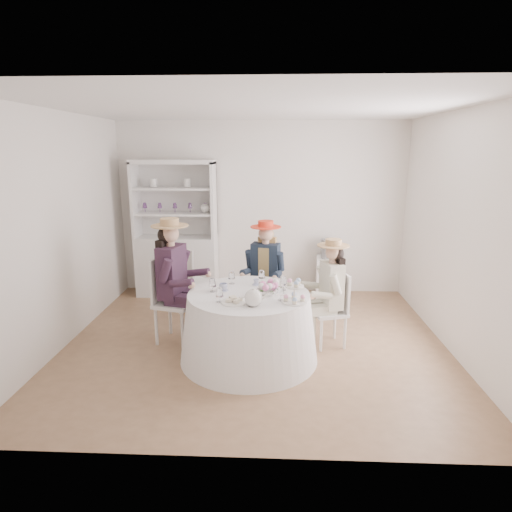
{
  "coord_description": "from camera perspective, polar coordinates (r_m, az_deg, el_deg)",
  "views": [
    {
      "loc": [
        0.21,
        -4.76,
        2.26
      ],
      "look_at": [
        0.0,
        0.1,
        1.05
      ],
      "focal_mm": 30.0,
      "sensor_mm": 36.0,
      "label": 1
    }
  ],
  "objects": [
    {
      "name": "table_teapot",
      "position": [
        4.24,
        -0.3,
        -5.6
      ],
      "size": [
        0.25,
        0.18,
        0.19
      ],
      "rotation": [
        0.0,
        0.0,
        0.16
      ],
      "color": "white",
      "rests_on": "tea_table"
    },
    {
      "name": "wall_front",
      "position": [
        2.91,
        -1.83,
        -4.23
      ],
      "size": [
        4.5,
        0.0,
        4.5
      ],
      "primitive_type": "plane",
      "rotation": [
        -1.57,
        0.0,
        0.0
      ],
      "color": "white",
      "rests_on": "ground"
    },
    {
      "name": "sandwich_plate",
      "position": [
        4.35,
        -2.95,
        -6.05
      ],
      "size": [
        0.26,
        0.26,
        0.06
      ],
      "rotation": [
        0.0,
        0.0,
        0.18
      ],
      "color": "white",
      "rests_on": "tea_table"
    },
    {
      "name": "spare_chair",
      "position": [
        5.98,
        -8.65,
        -3.06
      ],
      "size": [
        0.57,
        0.57,
        0.98
      ],
      "rotation": [
        0.0,
        0.0,
        2.44
      ],
      "color": "silver",
      "rests_on": "ground"
    },
    {
      "name": "wall_back",
      "position": [
        6.82,
        0.71,
        6.3
      ],
      "size": [
        4.5,
        0.0,
        4.5
      ],
      "primitive_type": "plane",
      "rotation": [
        1.57,
        0.0,
        0.0
      ],
      "color": "white",
      "rests_on": "ground"
    },
    {
      "name": "hutch",
      "position": [
        6.87,
        -10.47,
        1.05
      ],
      "size": [
        1.28,
        0.55,
        2.12
      ],
      "rotation": [
        0.0,
        0.0,
        -0.07
      ],
      "color": "silver",
      "rests_on": "ground"
    },
    {
      "name": "flower_bowl",
      "position": [
        4.57,
        1.39,
        -4.89
      ],
      "size": [
        0.21,
        0.21,
        0.05
      ],
      "primitive_type": "imported",
      "rotation": [
        0.0,
        0.0,
        -0.0
      ],
      "color": "white",
      "rests_on": "tea_table"
    },
    {
      "name": "guest_right",
      "position": [
        5.01,
        9.8,
        -4.07
      ],
      "size": [
        0.52,
        0.49,
        1.29
      ],
      "rotation": [
        0.0,
        0.0,
        -1.3
      ],
      "color": "silver",
      "rests_on": "ground"
    },
    {
      "name": "hatbox",
      "position": [
        6.69,
        9.9,
        0.96
      ],
      "size": [
        0.35,
        0.35,
        0.29
      ],
      "primitive_type": "cylinder",
      "rotation": [
        0.0,
        0.0,
        0.22
      ],
      "color": "black",
      "rests_on": "side_table"
    },
    {
      "name": "wall_left",
      "position": [
        5.44,
        -24.52,
        3.07
      ],
      "size": [
        0.0,
        4.5,
        4.5
      ],
      "primitive_type": "plane",
      "rotation": [
        1.57,
        0.0,
        1.57
      ],
      "color": "white",
      "rests_on": "ground"
    },
    {
      "name": "stemware_set",
      "position": [
        4.6,
        -0.98,
        -4.11
      ],
      "size": [
        0.85,
        0.85,
        0.15
      ],
      "color": "white",
      "rests_on": "tea_table"
    },
    {
      "name": "cupcake_stand",
      "position": [
        4.35,
        5.15,
        -5.08
      ],
      "size": [
        0.25,
        0.25,
        0.24
      ],
      "rotation": [
        0.0,
        0.0,
        0.38
      ],
      "color": "white",
      "rests_on": "tea_table"
    },
    {
      "name": "teacup_a",
      "position": [
        4.71,
        -4.37,
        -4.21
      ],
      "size": [
        0.1,
        0.1,
        0.07
      ],
      "primitive_type": "imported",
      "rotation": [
        0.0,
        0.0,
        -0.06
      ],
      "color": "white",
      "rests_on": "tea_table"
    },
    {
      "name": "ceiling",
      "position": [
        4.78,
        -0.06,
        19.25
      ],
      "size": [
        4.5,
        4.5,
        0.0
      ],
      "primitive_type": "plane",
      "rotation": [
        3.14,
        0.0,
        0.0
      ],
      "color": "white",
      "rests_on": "wall_back"
    },
    {
      "name": "tea_table",
      "position": [
        4.76,
        -0.96,
        -9.34
      ],
      "size": [
        1.52,
        1.52,
        0.76
      ],
      "rotation": [
        0.0,
        0.0,
        0.39
      ],
      "color": "white",
      "rests_on": "ground"
    },
    {
      "name": "flower_arrangement",
      "position": [
        4.59,
        1.76,
        -3.98
      ],
      "size": [
        0.18,
        0.19,
        0.07
      ],
      "rotation": [
        0.0,
        0.0,
        0.03
      ],
      "color": "pink",
      "rests_on": "tea_table"
    },
    {
      "name": "guest_left",
      "position": [
        5.1,
        -10.88,
        -2.36
      ],
      "size": [
        0.61,
        0.57,
        1.5
      ],
      "rotation": [
        0.0,
        0.0,
        1.32
      ],
      "color": "silver",
      "rests_on": "ground"
    },
    {
      "name": "side_table",
      "position": [
        6.81,
        9.73,
        -2.84
      ],
      "size": [
        0.43,
        0.43,
        0.63
      ],
      "primitive_type": "cube",
      "rotation": [
        0.0,
        0.0,
        -0.07
      ],
      "color": "silver",
      "rests_on": "ground"
    },
    {
      "name": "guest_mid",
      "position": [
        5.54,
        1.22,
        -1.47
      ],
      "size": [
        0.52,
        0.56,
        1.39
      ],
      "rotation": [
        0.0,
        0.0,
        -0.24
      ],
      "color": "silver",
      "rests_on": "ground"
    },
    {
      "name": "teacup_c",
      "position": [
        4.76,
        2.28,
        -4.03
      ],
      "size": [
        0.09,
        0.09,
        0.07
      ],
      "primitive_type": "imported",
      "rotation": [
        0.0,
        0.0,
        -0.15
      ],
      "color": "white",
      "rests_on": "tea_table"
    },
    {
      "name": "wall_right",
      "position": [
        5.25,
        25.3,
        2.65
      ],
      "size": [
        0.0,
        4.5,
        4.5
      ],
      "primitive_type": "plane",
      "rotation": [
        1.57,
        0.0,
        -1.57
      ],
      "color": "white",
      "rests_on": "ground"
    },
    {
      "name": "teacup_b",
      "position": [
        4.89,
        0.03,
        -3.56
      ],
      "size": [
        0.07,
        0.07,
        0.06
      ],
      "primitive_type": "imported",
      "rotation": [
        0.0,
        0.0,
        0.13
      ],
      "color": "white",
      "rests_on": "tea_table"
    },
    {
      "name": "ground",
      "position": [
        5.27,
        -0.05,
        -11.41
      ],
      "size": [
        4.5,
        4.5,
        0.0
      ],
      "primitive_type": "plane",
      "color": "#836041",
      "rests_on": "ground"
    }
  ]
}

